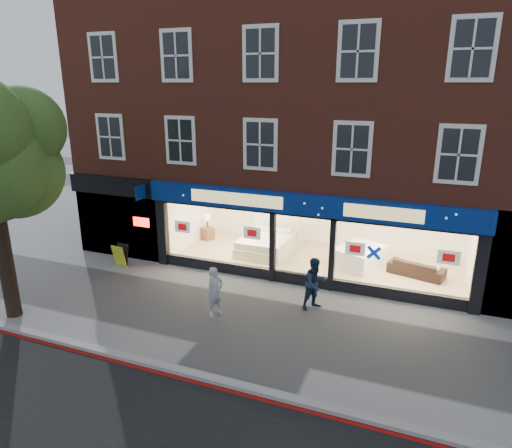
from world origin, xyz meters
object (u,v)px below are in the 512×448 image
Objects in this scene: display_bed at (267,243)px; pedestrian_grey at (215,292)px; mattress_stack at (359,256)px; sofa at (416,268)px; pedestrian_blue at (315,284)px; a_board at (121,255)px.

pedestrian_grey is (0.32, -5.37, 0.29)m from display_bed.
mattress_stack is 1.14× the size of sofa.
sofa is 1.17× the size of pedestrian_blue.
pedestrian_grey is 0.93× the size of pedestrian_blue.
a_board is (-8.52, -3.19, -0.03)m from mattress_stack.
sofa is 2.25× the size of a_board.
a_board is 0.56× the size of pedestrian_grey.
mattress_stack is at bearing 9.02° from sofa.
pedestrian_blue is at bearing 2.21° from a_board.
sofa is at bearing -1.59° from display_bed.
pedestrian_blue is at bearing -101.05° from mattress_stack.
sofa is at bearing -6.31° from mattress_stack.
display_bed is 5.83m from sofa.
display_bed is 1.09× the size of mattress_stack.
pedestrian_grey is at bearing 58.22° from sofa.
pedestrian_blue is (3.00, -3.85, 0.36)m from display_bed.
sofa is 11.00m from a_board.
pedestrian_blue reaches higher than pedestrian_grey.
mattress_stack is at bearing -4.54° from pedestrian_grey.
mattress_stack is 3.90m from pedestrian_blue.
a_board is (-10.60, -2.96, 0.05)m from sofa.
a_board is 5.55m from pedestrian_grey.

